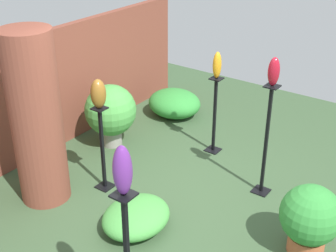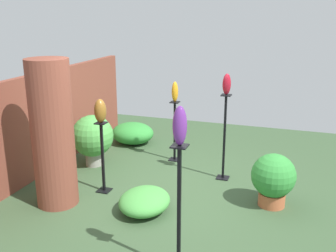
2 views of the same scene
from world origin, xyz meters
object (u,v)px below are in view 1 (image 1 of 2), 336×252
Objects in this scene: pedestal_amber at (214,119)px; art_vase_ruby at (274,72)px; potted_plant_mid_left at (310,218)px; brick_pillar at (36,120)px; art_vase_amber at (217,65)px; pedestal_ruby at (266,146)px; potted_plant_front_left at (111,111)px; art_vase_bronze at (98,94)px; pedestal_bronze at (103,152)px; art_vase_violet at (123,170)px.

pedestal_amber is 1.59m from art_vase_ruby.
art_vase_ruby is 0.43× the size of potted_plant_mid_left.
art_vase_ruby is at bearing -52.32° from brick_pillar.
art_vase_amber is 2.43m from potted_plant_mid_left.
pedestal_ruby is 1.33m from art_vase_amber.
potted_plant_front_left is at bearing 80.37° from potted_plant_mid_left.
pedestal_ruby is at bearing -117.77° from pedestal_amber.
art_vase_ruby reaches higher than potted_plant_mid_left.
art_vase_bronze is 0.38× the size of potted_plant_front_left.
art_vase_bronze is (0.56, -0.46, 0.24)m from brick_pillar.
art_vase_bronze is at bearing -143.02° from potted_plant_front_left.
art_vase_bronze is (0.00, 0.00, 0.78)m from pedestal_bronze.
pedestal_bronze is 1.19× the size of potted_plant_front_left.
art_vase_violet reaches higher than pedestal_bronze.
pedestal_ruby is 1.53× the size of potted_plant_front_left.
pedestal_ruby is 1.27× the size of pedestal_amber.
pedestal_amber is (1.61, -0.64, 0.01)m from pedestal_bronze.
pedestal_ruby is 1.17m from pedestal_amber.
potted_plant_front_left is (-0.72, 1.32, -0.77)m from art_vase_amber.
art_vase_ruby is 1.20m from art_vase_amber.
pedestal_amber is (0.54, 1.03, -0.15)m from pedestal_ruby.
art_vase_violet is 3.55m from potted_plant_front_left.
art_vase_amber is at bearing -26.69° from brick_pillar.
art_vase_ruby reaches higher than potted_plant_front_left.
pedestal_amber is 3.35× the size of art_vase_ruby.
brick_pillar is at bearing 141.06° from art_vase_bronze.
potted_plant_front_left is at bearing 118.58° from pedestal_amber.
art_vase_amber is (2.18, -1.10, 0.26)m from brick_pillar.
pedestal_amber is 1.20× the size of potted_plant_front_left.
brick_pillar is 5.72× the size of art_vase_amber.
brick_pillar is 1.47× the size of pedestal_ruby.
art_vase_amber is at bearing 0.00° from pedestal_amber.
art_vase_ruby is 0.36× the size of potted_plant_front_left.
potted_plant_mid_left is at bearing -130.15° from pedestal_ruby.
potted_plant_front_left is (-0.72, 1.32, 0.03)m from pedestal_amber.
art_vase_bronze is (-1.07, 1.67, -0.31)m from art_vase_ruby.
potted_plant_mid_left is (1.86, -0.83, -1.22)m from art_vase_violet.
pedestal_amber is 0.80m from art_vase_amber.
brick_pillar is 0.76m from art_vase_bronze.
brick_pillar reaches higher than potted_plant_mid_left.
art_vase_ruby is at bearing -45.00° from pedestal_ruby.
pedestal_bronze is 0.99× the size of pedestal_amber.
pedestal_ruby is 0.94m from art_vase_ruby.
brick_pillar is at bearing 66.27° from art_vase_violet.
pedestal_ruby is at bearing -117.77° from art_vase_amber.
pedestal_amber is 1.90m from art_vase_bronze.
pedestal_ruby reaches higher than potted_plant_front_left.
art_vase_ruby is at bearing -117.77° from pedestal_amber.
potted_plant_front_left is at bearing 36.98° from pedestal_bronze.
art_vase_violet is 0.51× the size of potted_plant_mid_left.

